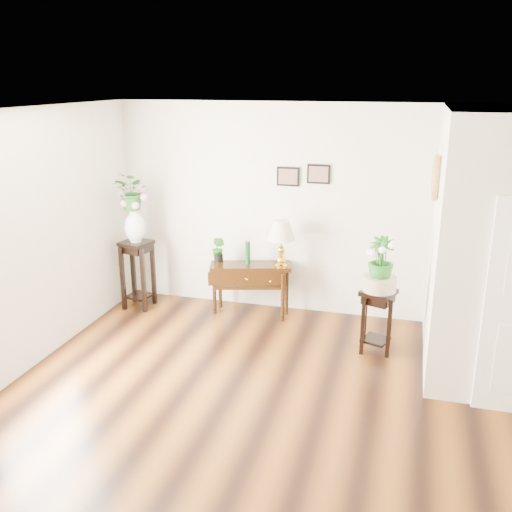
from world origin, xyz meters
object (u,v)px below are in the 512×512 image
at_px(plant_stand_a, 138,274).
at_px(plant_stand_b, 377,321).
at_px(console_table, 250,289).
at_px(table_lamp, 281,241).

bearing_deg(plant_stand_a, plant_stand_b, -8.37).
distance_m(console_table, plant_stand_b, 1.84).
bearing_deg(table_lamp, plant_stand_b, -26.44).
height_order(table_lamp, plant_stand_b, table_lamp).
bearing_deg(console_table, table_lamp, -15.84).
relative_size(console_table, table_lamp, 1.69).
bearing_deg(console_table, plant_stand_b, -36.47).
bearing_deg(console_table, plant_stand_a, 170.05).
height_order(console_table, table_lamp, table_lamp).
bearing_deg(plant_stand_a, console_table, 5.88).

